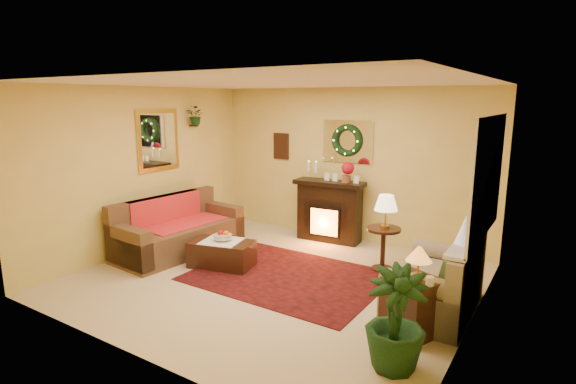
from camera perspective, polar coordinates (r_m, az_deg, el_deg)
The scene contains 31 objects.
floor at distance 6.22m, azimuth -1.77°, elevation -10.99°, with size 5.00×5.00×0.00m, color beige.
ceiling at distance 5.75m, azimuth -1.93°, elevation 13.70°, with size 5.00×5.00×0.00m, color white.
wall_back at distance 7.78m, azimuth 7.56°, elevation 3.45°, with size 5.00×5.00×0.00m, color #EFD88C.
wall_front at distance 4.23m, azimuth -19.35°, elevation -3.96°, with size 5.00×5.00×0.00m, color #EFD88C.
wall_left at distance 7.53m, azimuth -17.79°, elevation 2.72°, with size 4.50×4.50×0.00m, color #EFD88C.
wall_right at distance 4.92m, azimuth 22.99°, elevation -2.11°, with size 4.50×4.50×0.00m, color #EFD88C.
area_rug at distance 6.29m, azimuth 0.02°, elevation -10.67°, with size 2.55×1.91×0.01m, color #4E1A0E.
sofa at distance 7.33m, azimuth -13.62°, elevation -4.25°, with size 0.90×2.04×0.88m, color brown.
red_throw at distance 7.46m, azimuth -13.42°, elevation -3.75°, with size 0.83×1.35×0.02m, color red.
fireplace at distance 7.73m, azimuth 5.28°, elevation -2.23°, with size 1.07×0.34×0.98m, color black.
poinsettia at distance 7.39m, azimuth 7.62°, elevation 3.01°, with size 0.21×0.21×0.21m, color #A70E21.
mantel_candle_a at distance 7.80m, azimuth 2.65°, elevation 3.26°, with size 0.06×0.06×0.17m, color silver.
mantel_candle_b at distance 7.69m, azimuth 3.60°, elevation 3.13°, with size 0.06×0.06×0.19m, color white.
mantel_mirror at distance 7.72m, azimuth 7.57°, elevation 6.37°, with size 0.92×0.02×0.72m, color white.
wreath at distance 7.68m, azimuth 7.45°, elevation 6.50°, with size 0.55×0.55×0.11m, color #194719.
wall_art at distance 8.39m, azimuth -0.87°, elevation 5.85°, with size 0.32×0.03×0.48m, color #381E11.
gold_mirror at distance 7.65m, azimuth -16.17°, elevation 6.35°, with size 0.03×0.84×1.00m, color gold.
hanging_plant at distance 8.05m, azimuth -11.56°, elevation 8.38°, with size 0.33×0.28×0.36m, color #194719.
loveseat at distance 5.51m, azimuth 18.19°, elevation -9.94°, with size 0.84×1.45×0.84m, color #AD9F90.
window_frame at distance 5.41m, azimuth 24.05°, elevation 1.67°, with size 0.03×1.86×1.36m, color white.
window_glass at distance 5.41m, azimuth 23.89°, elevation 1.69°, with size 0.02×1.70×1.22m, color black.
window_sill at distance 5.57m, azimuth 22.41°, elevation -5.12°, with size 0.22×1.86×0.04m, color white.
mini_tree at distance 5.11m, azimuth 21.59°, elevation -4.52°, with size 0.21×0.21×0.32m, color silver.
sill_plant at distance 6.22m, azimuth 24.06°, elevation -1.53°, with size 0.30×0.24×0.54m, color #133E15.
side_table_round at distance 6.57m, azimuth 11.96°, elevation -6.98°, with size 0.48×0.48×0.62m, color #331A10.
lamp_cream at distance 6.38m, azimuth 12.31°, elevation -2.35°, with size 0.32×0.32×0.50m, color beige.
end_table_square at distance 4.97m, azimuth 15.50°, elevation -14.04°, with size 0.49×0.49×0.60m, color #3A2417.
lamp_tiffany at distance 4.80m, azimuth 16.22°, elevation -8.90°, with size 0.26×0.26×0.38m, color orange.
coffee_table at distance 6.66m, azimuth -8.40°, elevation -7.62°, with size 0.90×0.50×0.38m, color #503117.
fruit_bowl at distance 6.60m, azimuth -8.29°, elevation -5.60°, with size 0.26×0.26×0.06m, color silver.
floor_palm at distance 4.26m, azimuth 13.47°, elevation -15.79°, with size 1.60×1.60×2.86m, color #144E13.
Camera 1 is at (3.25, -4.74, 2.38)m, focal length 28.00 mm.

